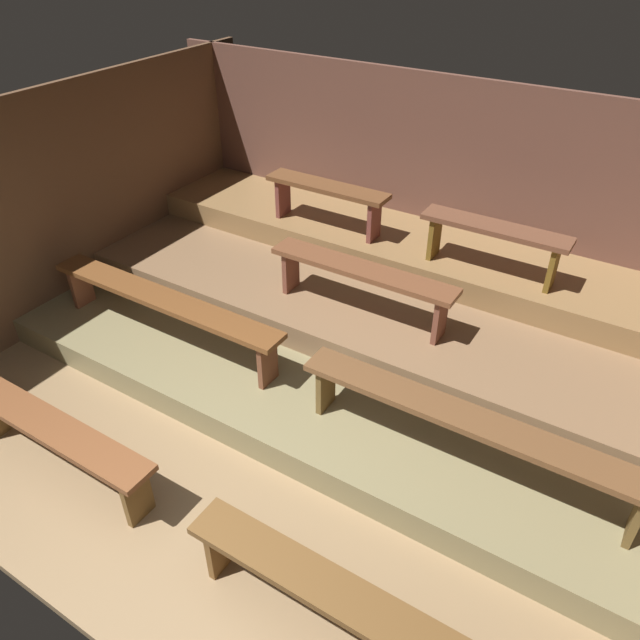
% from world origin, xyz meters
% --- Properties ---
extents(ground, '(6.87, 5.48, 0.08)m').
position_xyz_m(ground, '(0.00, 2.34, -0.04)').
color(ground, olive).
extents(wall_back, '(6.87, 0.06, 2.33)m').
position_xyz_m(wall_back, '(0.00, 4.71, 1.16)').
color(wall_back, brown).
rests_on(wall_back, ground).
extents(wall_left, '(0.06, 5.48, 2.33)m').
position_xyz_m(wall_left, '(-3.07, 2.34, 1.16)').
color(wall_left, brown).
rests_on(wall_left, ground).
extents(platform_lower, '(6.07, 3.40, 0.26)m').
position_xyz_m(platform_lower, '(0.00, 2.99, 0.13)').
color(platform_lower, olive).
rests_on(platform_lower, ground).
extents(platform_middle, '(6.07, 2.29, 0.26)m').
position_xyz_m(platform_middle, '(0.00, 3.54, 0.38)').
color(platform_middle, brown).
rests_on(platform_middle, platform_lower).
extents(platform_upper, '(6.07, 1.10, 0.26)m').
position_xyz_m(platform_upper, '(0.00, 4.14, 0.64)').
color(platform_upper, olive).
rests_on(platform_upper, platform_middle).
extents(bench_floor_left, '(1.88, 0.29, 0.49)m').
position_xyz_m(bench_floor_left, '(-1.20, 0.41, 0.40)').
color(bench_floor_left, brown).
rests_on(bench_floor_left, ground).
extents(bench_floor_right, '(1.88, 0.29, 0.49)m').
position_xyz_m(bench_floor_right, '(1.20, 0.41, 0.40)').
color(bench_floor_right, brown).
rests_on(bench_floor_right, ground).
extents(bench_lower_left, '(2.61, 0.29, 0.49)m').
position_xyz_m(bench_lower_left, '(-1.48, 1.90, 0.67)').
color(bench_lower_left, brown).
rests_on(bench_lower_left, platform_lower).
extents(bench_lower_right, '(2.61, 0.29, 0.49)m').
position_xyz_m(bench_lower_right, '(1.48, 1.90, 0.67)').
color(bench_lower_right, brown).
rests_on(bench_lower_right, platform_lower).
extents(bench_middle_center, '(1.83, 0.29, 0.49)m').
position_xyz_m(bench_middle_center, '(0.03, 2.95, 0.91)').
color(bench_middle_center, brown).
rests_on(bench_middle_center, platform_middle).
extents(bench_upper_left, '(1.40, 0.29, 0.49)m').
position_xyz_m(bench_upper_left, '(-0.92, 3.90, 1.15)').
color(bench_upper_left, brown).
rests_on(bench_upper_left, platform_upper).
extents(bench_upper_right, '(1.40, 0.29, 0.49)m').
position_xyz_m(bench_upper_right, '(0.92, 3.90, 1.15)').
color(bench_upper_right, brown).
rests_on(bench_upper_right, platform_upper).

